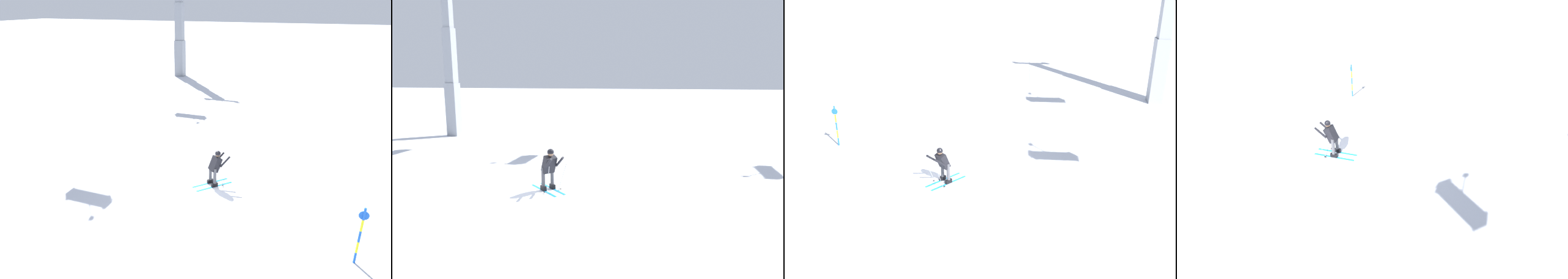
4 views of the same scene
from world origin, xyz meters
TOP-DOWN VIEW (x-y plane):
  - ground_plane at (0.00, 0.00)m, footprint 260.00×260.00m
  - skier_carving_main at (1.10, -0.27)m, footprint 1.57×1.48m
  - lift_tower_near at (-9.26, 10.16)m, footprint 0.76×2.59m
  - trail_marker_pole at (-1.94, -5.55)m, footprint 0.07×0.28m

SIDE VIEW (x-z plane):
  - ground_plane at x=0.00m, z-range 0.00..0.00m
  - skier_carving_main at x=1.10m, z-range 0.05..1.70m
  - trail_marker_pole at x=-1.94m, z-range 0.08..1.98m
  - lift_tower_near at x=-9.26m, z-range -0.97..10.49m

